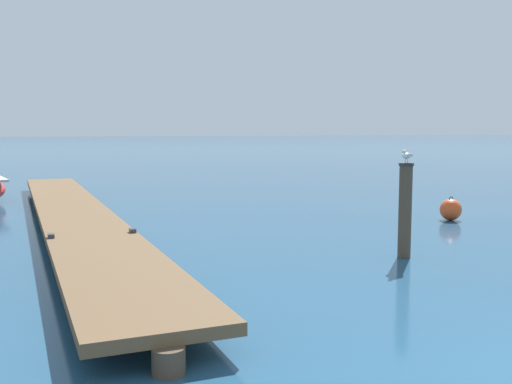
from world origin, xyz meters
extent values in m
cube|color=brown|center=(-4.86, 13.25, 0.37)|extent=(2.26, 20.72, 0.16)
cylinder|color=#4C3D2D|center=(-4.63, 2.92, 0.15)|extent=(0.36, 0.36, 0.29)
cylinder|color=#4C3D2D|center=(-4.75, 8.09, 0.15)|extent=(0.36, 0.36, 0.29)
cylinder|color=#4C3D2D|center=(-4.86, 13.25, 0.15)|extent=(0.36, 0.36, 0.29)
cylinder|color=#4C3D2D|center=(-4.98, 18.42, 0.15)|extent=(0.36, 0.36, 0.29)
cylinder|color=#4C3D2D|center=(-5.09, 23.59, 0.15)|extent=(0.36, 0.36, 0.29)
cube|color=#333338|center=(-5.57, 9.10, 0.49)|extent=(0.12, 0.20, 0.08)
cube|color=#333338|center=(-3.97, 9.14, 0.49)|extent=(0.12, 0.20, 0.08)
cylinder|color=#4C3D2D|center=(1.09, 6.83, 0.96)|extent=(0.26, 0.26, 1.91)
cylinder|color=#28282D|center=(1.09, 6.83, 1.88)|extent=(0.30, 0.30, 0.06)
cylinder|color=gold|center=(1.10, 6.81, 1.95)|extent=(0.01, 0.01, 0.07)
cylinder|color=gold|center=(1.07, 6.85, 1.95)|extent=(0.01, 0.01, 0.07)
ellipsoid|color=white|center=(1.09, 6.83, 2.05)|extent=(0.30, 0.24, 0.13)
ellipsoid|color=silver|center=(1.13, 6.79, 2.06)|extent=(0.22, 0.15, 0.09)
ellipsoid|color=#383838|center=(1.22, 6.85, 2.06)|extent=(0.07, 0.06, 0.04)
ellipsoid|color=silver|center=(1.08, 6.89, 2.06)|extent=(0.22, 0.15, 0.09)
ellipsoid|color=#383838|center=(1.17, 6.94, 2.06)|extent=(0.07, 0.06, 0.04)
cone|color=white|center=(1.22, 6.90, 2.05)|extent=(0.10, 0.10, 0.07)
sphere|color=white|center=(0.99, 6.77, 2.14)|extent=(0.08, 0.08, 0.08)
cone|color=gold|center=(0.94, 6.75, 2.13)|extent=(0.05, 0.04, 0.02)
sphere|color=#E04C1E|center=(5.19, 10.43, 0.31)|extent=(0.61, 0.61, 0.61)
torus|color=black|center=(5.19, 10.43, 0.61)|extent=(0.14, 0.02, 0.14)
camera|label=1|loc=(-5.94, -3.02, 2.59)|focal=41.42mm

